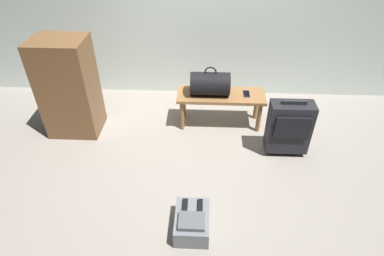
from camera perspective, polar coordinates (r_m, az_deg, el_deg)
The scene contains 7 objects.
ground_plane at distance 3.29m, azimuth 0.45°, elevation -7.31°, with size 6.60×6.60×0.00m, color gray.
bench at distance 3.72m, azimuth 5.14°, elevation 5.19°, with size 1.00×0.36×0.41m.
duffel_bag_black at distance 3.62m, azimuth 3.23°, elevation 7.88°, with size 0.44×0.26×0.34m.
cell_phone at distance 3.72m, azimuth 9.66°, elevation 6.02°, with size 0.07×0.14×0.01m.
suitcase_upright_charcoal at distance 3.43m, azimuth 16.86°, elevation 0.19°, with size 0.43×0.23×0.65m.
backpack_grey at distance 2.74m, azimuth -0.00°, elevation -16.37°, with size 0.28×0.38×0.21m.
side_cabinet at distance 3.76m, azimuth -21.10°, elevation 6.68°, with size 0.56×0.44×1.10m.
Camera 1 is at (0.08, -2.35, 2.30)m, focal length 29.99 mm.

